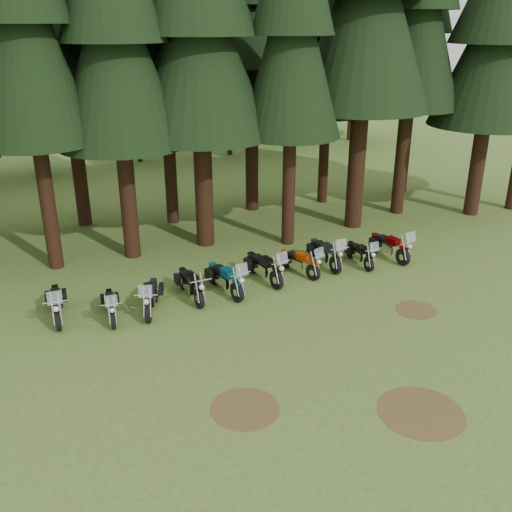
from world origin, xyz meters
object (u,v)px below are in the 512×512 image
(motorcycle_6, at_px, (299,263))
(motorcycle_8, at_px, (360,254))
(motorcycle_0, at_px, (57,305))
(motorcycle_1, at_px, (111,307))
(motorcycle_3, at_px, (191,285))
(motorcycle_7, at_px, (325,254))
(motorcycle_5, at_px, (264,268))
(motorcycle_9, at_px, (389,247))
(motorcycle_4, at_px, (225,280))
(motorcycle_2, at_px, (151,298))

(motorcycle_6, height_order, motorcycle_8, motorcycle_6)
(motorcycle_0, distance_m, motorcycle_1, 1.79)
(motorcycle_3, distance_m, motorcycle_7, 5.86)
(motorcycle_1, bearing_deg, motorcycle_0, 163.15)
(motorcycle_5, height_order, motorcycle_9, motorcycle_5)
(motorcycle_0, bearing_deg, motorcycle_1, -19.30)
(motorcycle_0, bearing_deg, motorcycle_9, 3.58)
(motorcycle_3, distance_m, motorcycle_4, 1.28)
(motorcycle_2, xyz_separation_m, motorcycle_5, (4.53, 0.59, 0.03))
(motorcycle_1, distance_m, motorcycle_7, 8.77)
(motorcycle_3, relative_size, motorcycle_9, 0.97)
(motorcycle_8, bearing_deg, motorcycle_1, -173.71)
(motorcycle_9, bearing_deg, motorcycle_0, 173.39)
(motorcycle_0, relative_size, motorcycle_8, 1.14)
(motorcycle_5, relative_size, motorcycle_7, 1.01)
(motorcycle_8, bearing_deg, motorcycle_3, -175.67)
(motorcycle_5, xyz_separation_m, motorcycle_6, (1.51, 0.00, -0.05))
(motorcycle_1, relative_size, motorcycle_2, 0.92)
(motorcycle_5, height_order, motorcycle_7, motorcycle_5)
(motorcycle_4, xyz_separation_m, motorcycle_7, (4.56, 0.62, -0.00))
(motorcycle_2, height_order, motorcycle_3, motorcycle_2)
(motorcycle_1, xyz_separation_m, motorcycle_6, (7.40, 0.58, 0.03))
(motorcycle_2, xyz_separation_m, motorcycle_8, (8.74, 0.40, -0.05))
(motorcycle_0, bearing_deg, motorcycle_8, 3.16)
(motorcycle_1, relative_size, motorcycle_7, 0.85)
(motorcycle_0, distance_m, motorcycle_7, 10.36)
(motorcycle_1, distance_m, motorcycle_6, 7.42)
(motorcycle_9, bearing_deg, motorcycle_8, 176.70)
(motorcycle_8, bearing_deg, motorcycle_7, 164.90)
(motorcycle_8, distance_m, motorcycle_9, 1.48)
(motorcycle_4, relative_size, motorcycle_9, 1.02)
(motorcycle_0, height_order, motorcycle_6, motorcycle_0)
(motorcycle_0, distance_m, motorcycle_4, 5.82)
(motorcycle_3, relative_size, motorcycle_4, 0.94)
(motorcycle_8, relative_size, motorcycle_9, 0.87)
(motorcycle_2, bearing_deg, motorcycle_4, 26.79)
(motorcycle_4, relative_size, motorcycle_8, 1.18)
(motorcycle_3, relative_size, motorcycle_8, 1.12)
(motorcycle_2, xyz_separation_m, motorcycle_6, (6.04, 0.60, -0.02))
(motorcycle_0, bearing_deg, motorcycle_6, 3.92)
(motorcycle_8, xyz_separation_m, motorcycle_9, (1.48, 0.05, 0.07))
(motorcycle_3, relative_size, motorcycle_7, 0.95)
(motorcycle_1, distance_m, motorcycle_3, 2.92)
(motorcycle_9, bearing_deg, motorcycle_6, 172.66)
(motorcycle_8, bearing_deg, motorcycle_4, -174.47)
(motorcycle_2, relative_size, motorcycle_5, 0.91)
(motorcycle_1, xyz_separation_m, motorcycle_9, (11.57, 0.44, 0.07))
(motorcycle_4, bearing_deg, motorcycle_2, 176.99)
(motorcycle_8, bearing_deg, motorcycle_9, 6.14)
(motorcycle_6, bearing_deg, motorcycle_7, -4.78)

